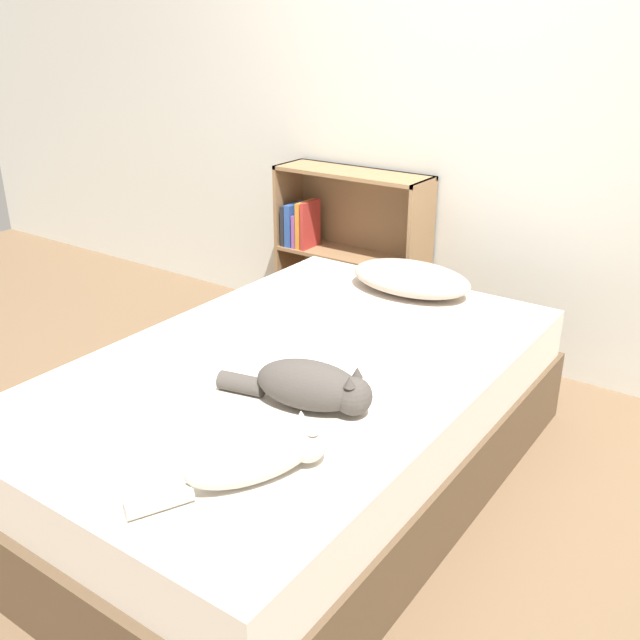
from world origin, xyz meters
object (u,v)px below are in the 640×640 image
object	(u,v)px
pillow	(411,278)
bookshelf	(349,249)
cat_dark	(312,386)
bed	(296,422)
cat_light	(258,455)

from	to	relation	value
pillow	bookshelf	size ratio (longest dim) A/B	0.61
pillow	cat_dark	size ratio (longest dim) A/B	1.07
bed	cat_dark	xyz separation A→B (m)	(0.24, -0.23, 0.33)
cat_light	cat_dark	bearing A→B (deg)	41.08
bed	bookshelf	distance (m)	1.46
cat_dark	bookshelf	world-z (taller)	bookshelf
cat_light	pillow	bearing A→B (deg)	39.10
cat_light	bookshelf	xyz separation A→B (m)	(-0.96, 1.91, -0.11)
bed	bookshelf	size ratio (longest dim) A/B	2.31
bookshelf	cat_light	bearing A→B (deg)	-63.45
pillow	bed	bearing A→B (deg)	-90.45
bed	cat_light	world-z (taller)	cat_light
bed	pillow	distance (m)	0.89
pillow	cat_light	xyz separation A→B (m)	(0.34, -1.45, 0.01)
bed	cat_dark	distance (m)	0.47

